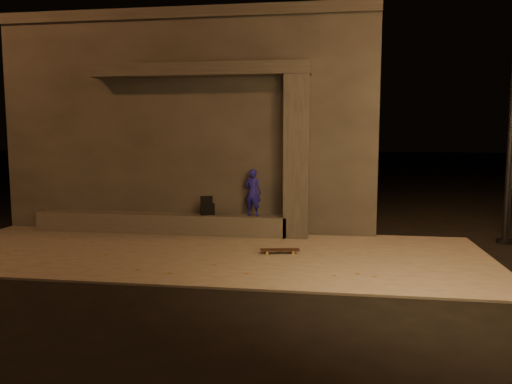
% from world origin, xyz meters
% --- Properties ---
extents(ground, '(120.00, 120.00, 0.00)m').
position_xyz_m(ground, '(0.00, 0.00, 0.00)').
color(ground, black).
rests_on(ground, ground).
extents(sidewalk, '(11.00, 4.40, 0.04)m').
position_xyz_m(sidewalk, '(0.00, 2.00, 0.02)').
color(sidewalk, '#605B55').
rests_on(sidewalk, ground).
extents(building, '(9.00, 5.10, 5.22)m').
position_xyz_m(building, '(-1.00, 6.49, 2.61)').
color(building, '#353230').
rests_on(building, ground).
extents(ledge, '(6.00, 0.55, 0.45)m').
position_xyz_m(ledge, '(-1.50, 3.75, 0.27)').
color(ledge, '#4C4A45').
rests_on(ledge, sidewalk).
extents(column, '(0.55, 0.55, 3.60)m').
position_xyz_m(column, '(1.70, 3.75, 1.84)').
color(column, '#353230').
rests_on(column, sidewalk).
extents(canopy, '(5.00, 0.70, 0.28)m').
position_xyz_m(canopy, '(-0.50, 3.80, 3.78)').
color(canopy, '#353230').
rests_on(canopy, column).
extents(skateboarder, '(0.44, 0.34, 1.08)m').
position_xyz_m(skateboarder, '(0.71, 3.75, 1.03)').
color(skateboarder, '#1B1799').
rests_on(skateboarder, ledge).
extents(backpack, '(0.37, 0.30, 0.45)m').
position_xyz_m(backpack, '(-0.35, 3.75, 0.64)').
color(backpack, black).
rests_on(backpack, ledge).
extents(skateboard, '(0.79, 0.34, 0.08)m').
position_xyz_m(skateboard, '(1.51, 2.08, 0.11)').
color(skateboard, black).
rests_on(skateboard, sidewalk).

